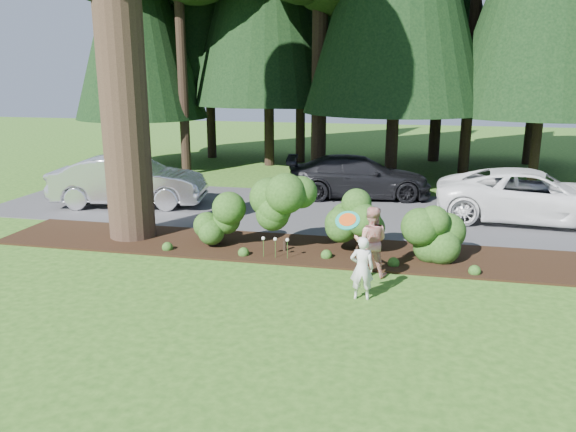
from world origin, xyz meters
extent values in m
plane|color=#274E16|center=(0.00, 0.00, 0.00)|extent=(80.00, 80.00, 0.00)
cube|color=black|center=(0.00, 3.25, 0.03)|extent=(16.00, 2.50, 0.05)
cube|color=#38383A|center=(0.00, 7.50, 0.01)|extent=(22.00, 6.00, 0.03)
cylinder|color=#2F2117|center=(-4.60, 3.40, 6.00)|extent=(1.24, 1.24, 12.00)
sphere|color=#1E4013|center=(-2.00, 3.20, 0.66)|extent=(1.08, 1.08, 1.08)
cylinder|color=black|center=(-2.00, 3.20, 0.15)|extent=(0.08, 0.08, 0.30)
sphere|color=#1E4013|center=(-0.20, 3.00, 0.94)|extent=(1.35, 1.35, 1.35)
cylinder|color=black|center=(-0.20, 3.00, 0.15)|extent=(0.08, 0.08, 0.30)
sphere|color=#1E4013|center=(1.60, 3.30, 0.83)|extent=(1.26, 1.26, 1.26)
cylinder|color=black|center=(1.60, 3.30, 0.15)|extent=(0.08, 0.08, 0.30)
sphere|color=#1E4013|center=(3.40, 3.10, 0.72)|extent=(1.17, 1.17, 1.17)
cylinder|color=black|center=(3.40, 3.10, 0.15)|extent=(0.08, 0.08, 0.30)
cylinder|color=#1E4013|center=(-0.60, 2.40, 0.25)|extent=(0.01, 0.01, 0.50)
sphere|color=white|center=(-0.60, 2.40, 0.52)|extent=(0.09, 0.09, 0.09)
cylinder|color=#1E4013|center=(-0.30, 2.40, 0.25)|extent=(0.01, 0.01, 0.50)
sphere|color=white|center=(-0.30, 2.40, 0.52)|extent=(0.09, 0.09, 0.09)
cylinder|color=#1E4013|center=(0.00, 2.40, 0.25)|extent=(0.01, 0.01, 0.50)
sphere|color=white|center=(0.00, 2.40, 0.52)|extent=(0.09, 0.09, 0.09)
cylinder|color=black|center=(-9.50, 14.00, 4.90)|extent=(0.50, 0.50, 9.80)
cylinder|color=black|center=(-7.00, 14.50, 4.55)|extent=(0.50, 0.50, 9.10)
cylinder|color=black|center=(-4.00, 15.00, 5.25)|extent=(0.50, 0.50, 10.50)
cylinder|color=black|center=(-1.00, 13.50, 4.38)|extent=(0.50, 0.50, 8.75)
cylinder|color=black|center=(2.00, 14.50, 5.60)|extent=(0.50, 0.50, 11.20)
cylinder|color=black|center=(5.00, 15.50, 4.72)|extent=(0.50, 0.50, 9.45)
cylinder|color=black|center=(7.50, 14.00, 5.42)|extent=(0.50, 0.50, 10.85)
cylinder|color=black|center=(-8.00, 18.50, 5.60)|extent=(0.50, 0.50, 11.20)
cylinder|color=black|center=(-2.50, 18.00, 5.25)|extent=(0.50, 0.50, 10.50)
cylinder|color=black|center=(3.50, 19.00, 5.95)|extent=(0.50, 0.50, 11.90)
cylinder|color=black|center=(8.50, 18.50, 5.07)|extent=(0.50, 0.50, 10.15)
imported|color=#BCBDC2|center=(-6.49, 6.82, 0.87)|extent=(5.33, 2.66, 1.68)
imported|color=white|center=(6.46, 7.51, 0.81)|extent=(5.83, 3.04, 1.57)
imported|color=black|center=(0.98, 9.80, 0.78)|extent=(5.43, 2.90, 1.50)
imported|color=silver|center=(1.97, 0.41, 0.65)|extent=(0.50, 0.35, 1.30)
imported|color=#AC2116|center=(2.03, 1.80, 0.80)|extent=(0.77, 0.60, 1.59)
cylinder|color=#198E78|center=(1.65, 0.48, 1.60)|extent=(0.51, 0.42, 0.33)
cylinder|color=#D74A12|center=(1.65, 0.48, 1.61)|extent=(0.36, 0.29, 0.23)
camera|label=1|loc=(2.82, -10.24, 4.45)|focal=35.00mm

